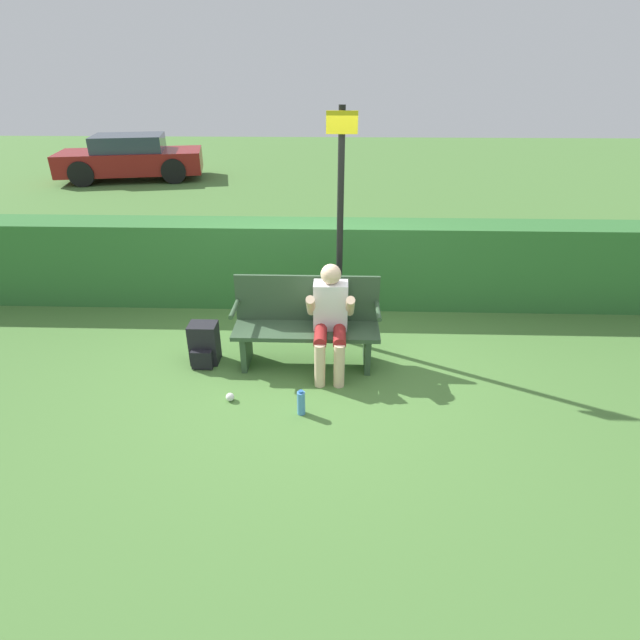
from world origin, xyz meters
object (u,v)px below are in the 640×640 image
parked_car (131,158)px  signpost (340,223)px  person_seated (330,316)px  park_bench (307,323)px  backpack (204,345)px  water_bottle (301,403)px

parked_car → signpost: bearing=-69.6°
person_seated → parked_car: (-5.85, 10.02, -0.03)m
parked_car → park_bench: bearing=-72.4°
signpost → parked_car: bearing=122.3°
park_bench → backpack: size_ratio=3.36×
backpack → signpost: 1.97m
water_bottle → signpost: 1.97m
person_seated → parked_car: size_ratio=0.28×
park_bench → person_seated: size_ratio=1.34×
signpost → parked_car: (-5.94, 9.38, -0.82)m
signpost → parked_car: 11.14m
backpack → signpost: signpost is taller
water_bottle → parked_car: bearing=117.4°
backpack → person_seated: bearing=-3.4°
parked_car → person_seated: bearing=-71.6°
park_bench → person_seated: bearing=-28.7°
person_seated → backpack: bearing=176.6°
person_seated → parked_car: parked_car is taller
park_bench → water_bottle: size_ratio=6.01×
person_seated → parked_car: 11.60m
water_bottle → signpost: bearing=76.7°
park_bench → signpost: signpost is taller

